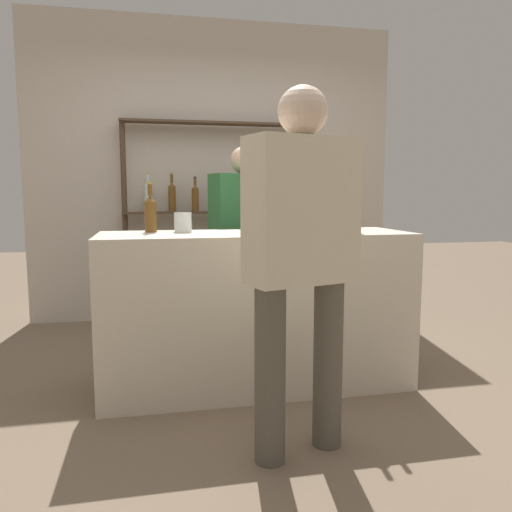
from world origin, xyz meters
name	(u,v)px	position (x,y,z in m)	size (l,w,h in m)	color
ground_plane	(256,384)	(0.00, 0.00, 0.00)	(16.00, 16.00, 0.00)	#7A6651
bar_counter	(256,310)	(0.00, 0.00, 0.48)	(1.87, 0.63, 0.96)	beige
back_wall	(215,172)	(0.00, 1.91, 1.40)	(3.47, 0.12, 2.80)	beige
back_shelf	(218,193)	(0.00, 1.73, 1.20)	(1.76, 0.18, 1.85)	#4C3828
counter_bottle_0	(351,209)	(0.57, -0.09, 1.10)	(0.07, 0.07, 0.37)	brown
counter_bottle_1	(259,212)	(0.00, -0.07, 1.08)	(0.08, 0.08, 0.33)	brown
counter_bottle_2	(337,209)	(0.47, -0.12, 1.10)	(0.07, 0.07, 0.37)	silver
counter_bottle_3	(151,213)	(-0.62, 0.17, 1.07)	(0.07, 0.07, 0.30)	brown
counter_bottle_4	(258,207)	(0.05, 0.17, 1.10)	(0.07, 0.07, 0.38)	#0F1956
wine_glass	(302,212)	(0.31, 0.07, 1.07)	(0.08, 0.08, 0.16)	silver
cork_jar	(183,222)	(-0.43, 0.12, 1.02)	(0.11, 0.11, 0.12)	silver
customer_center	(301,248)	(0.02, -0.85, 0.95)	(0.53, 0.35, 1.65)	#575347
server_behind_counter	(244,235)	(0.06, 0.73, 0.88)	(0.54, 0.36, 1.54)	black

